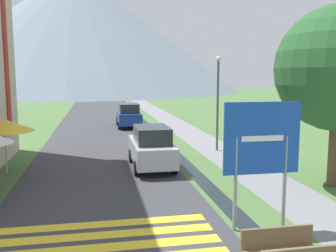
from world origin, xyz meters
name	(u,v)px	position (x,y,z in m)	size (l,w,h in m)	color
ground_plane	(139,136)	(0.00, 20.00, 0.00)	(160.00, 160.00, 0.00)	#476B38
road	(99,119)	(-2.50, 30.00, 0.00)	(6.40, 60.00, 0.01)	#38383D
footpath	(165,117)	(3.60, 30.00, 0.00)	(2.20, 60.00, 0.01)	slate
drainage_channel	(140,118)	(1.20, 30.00, 0.00)	(0.60, 60.00, 0.00)	black
crosswalk_marking	(107,241)	(-2.50, 4.38, 0.01)	(5.44, 2.54, 0.01)	yellow
mountain_distant	(76,30)	(-7.23, 91.32, 14.66)	(78.60, 78.60, 29.32)	slate
road_sign	(262,147)	(1.43, 4.38, 2.16)	(2.04, 0.11, 3.33)	gray
parked_car_near	(152,147)	(-0.40, 11.30, 0.91)	(1.73, 3.87, 1.82)	#B2B2B7
parked_car_far	(129,115)	(-0.28, 24.21, 0.91)	(1.78, 4.00, 1.82)	navy
cafe_umbrella_rear_yellow	(4,125)	(-6.36, 11.57, 1.97)	(2.34, 2.34, 2.22)	#B7B2A8
streetlamp	(218,95)	(3.56, 14.37, 2.95)	(0.28, 0.28, 4.94)	#515156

